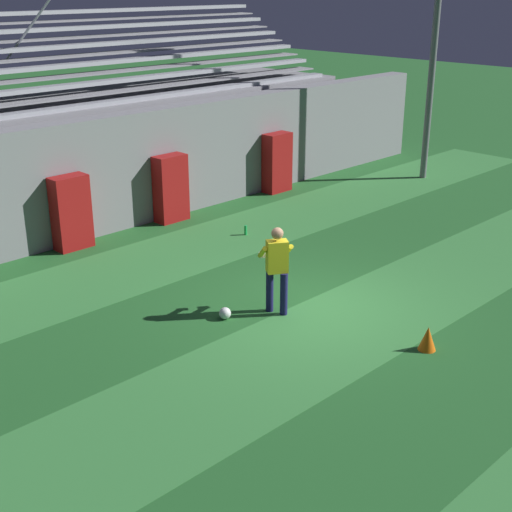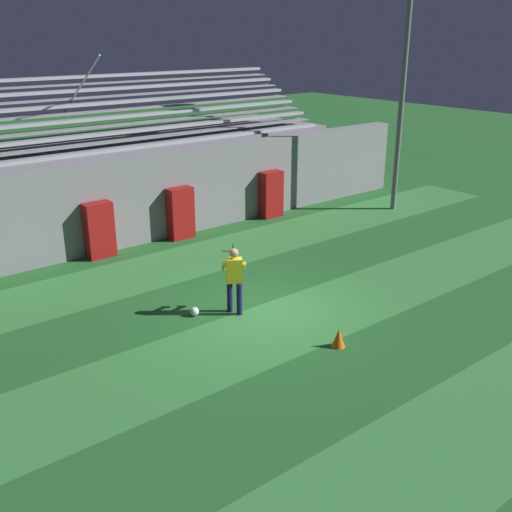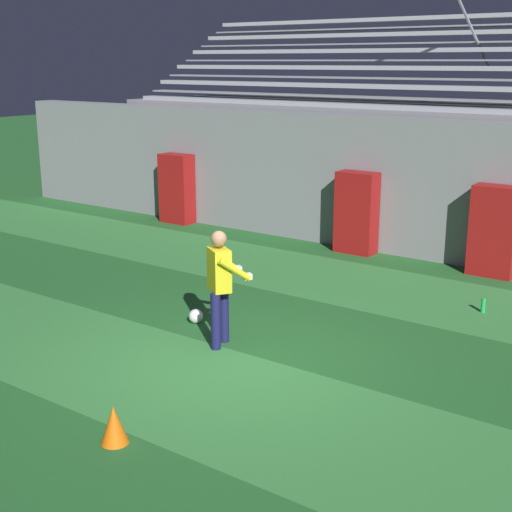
% 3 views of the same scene
% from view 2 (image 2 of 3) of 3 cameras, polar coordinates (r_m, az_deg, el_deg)
% --- Properties ---
extents(ground_plane, '(80.00, 80.00, 0.00)m').
position_cam_2_polar(ground_plane, '(14.85, 0.44, -5.18)').
color(ground_plane, '#236028').
extents(turf_stripe_near, '(28.00, 2.50, 0.01)m').
position_cam_2_polar(turf_stripe_near, '(11.49, 20.36, -15.08)').
color(turf_stripe_near, '#38843D').
rests_on(turf_stripe_near, ground).
extents(turf_stripe_mid, '(28.00, 2.50, 0.01)m').
position_cam_2_polar(turf_stripe_mid, '(14.17, 3.02, -6.55)').
color(turf_stripe_mid, '#38843D').
rests_on(turf_stripe_mid, ground).
extents(turf_stripe_far, '(28.00, 2.50, 0.01)m').
position_cam_2_polar(turf_stripe_far, '(17.86, -7.65, -0.77)').
color(turf_stripe_far, '#38843D').
rests_on(turf_stripe_far, ground).
extents(back_wall, '(24.00, 0.60, 2.80)m').
position_cam_2_polar(back_wall, '(19.53, -11.71, 5.17)').
color(back_wall, gray).
rests_on(back_wall, ground).
extents(padding_pillar_gate_left, '(0.84, 0.44, 1.71)m').
position_cam_2_polar(padding_pillar_gate_left, '(18.63, -14.70, 2.40)').
color(padding_pillar_gate_left, maroon).
rests_on(padding_pillar_gate_left, ground).
extents(padding_pillar_gate_right, '(0.84, 0.44, 1.71)m').
position_cam_2_polar(padding_pillar_gate_right, '(19.88, -7.20, 4.07)').
color(padding_pillar_gate_right, maroon).
rests_on(padding_pillar_gate_right, ground).
extents(padding_pillar_far_right, '(0.84, 0.44, 1.71)m').
position_cam_2_polar(padding_pillar_far_right, '(22.07, 1.45, 5.89)').
color(padding_pillar_far_right, maroon).
rests_on(padding_pillar_far_right, ground).
extents(bleacher_stand, '(18.00, 4.75, 5.83)m').
position_cam_2_polar(bleacher_stand, '(21.87, -15.02, 6.83)').
color(bleacher_stand, gray).
rests_on(bleacher_stand, ground).
extents(floodlight_pole, '(0.90, 0.36, 9.69)m').
position_cam_2_polar(floodlight_pole, '(23.02, 14.11, 18.82)').
color(floodlight_pole, slate).
rests_on(floodlight_pole, ground).
extents(goalkeeper, '(0.74, 0.71, 1.67)m').
position_cam_2_polar(goalkeeper, '(14.36, -2.09, -1.96)').
color(goalkeeper, '#19194C').
rests_on(goalkeeper, ground).
extents(soccer_ball, '(0.22, 0.22, 0.22)m').
position_cam_2_polar(soccer_ball, '(14.61, -5.88, -5.28)').
color(soccer_ball, white).
rests_on(soccer_ball, ground).
extents(traffic_cone, '(0.30, 0.30, 0.42)m').
position_cam_2_polar(traffic_cone, '(13.26, 7.86, -7.74)').
color(traffic_cone, orange).
rests_on(traffic_cone, ground).
extents(water_bottle, '(0.07, 0.07, 0.24)m').
position_cam_2_polar(water_bottle, '(18.72, -2.15, 0.80)').
color(water_bottle, green).
rests_on(water_bottle, ground).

